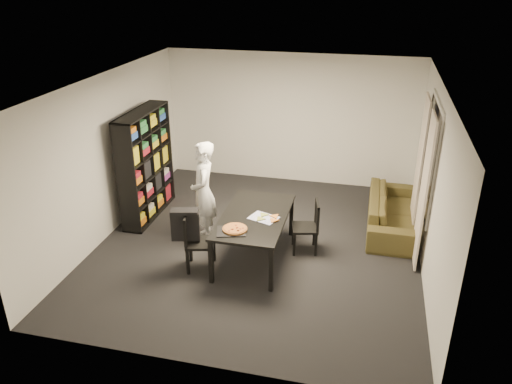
% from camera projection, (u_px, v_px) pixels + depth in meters
% --- Properties ---
extents(room, '(5.01, 5.51, 2.61)m').
position_uv_depth(room, '(259.00, 169.00, 7.50)').
color(room, black).
rests_on(room, ground).
extents(window_pane, '(0.02, 1.40, 1.60)m').
position_uv_depth(window_pane, '(431.00, 157.00, 7.42)').
color(window_pane, black).
rests_on(window_pane, room).
extents(window_frame, '(0.03, 1.52, 1.72)m').
position_uv_depth(window_frame, '(430.00, 157.00, 7.42)').
color(window_frame, white).
rests_on(window_frame, room).
extents(curtain_left, '(0.03, 0.70, 2.25)m').
position_uv_depth(curtain_left, '(424.00, 192.00, 7.12)').
color(curtain_left, beige).
rests_on(curtain_left, room).
extents(curtain_right, '(0.03, 0.70, 2.25)m').
position_uv_depth(curtain_right, '(419.00, 166.00, 8.04)').
color(curtain_right, beige).
rests_on(curtain_right, room).
extents(bookshelf, '(0.35, 1.50, 1.90)m').
position_uv_depth(bookshelf, '(146.00, 165.00, 8.63)').
color(bookshelf, black).
rests_on(bookshelf, room).
extents(dining_table, '(0.95, 1.71, 0.71)m').
position_uv_depth(dining_table, '(254.00, 219.00, 7.42)').
color(dining_table, black).
rests_on(dining_table, room).
extents(chair_left, '(0.49, 0.49, 0.88)m').
position_uv_depth(chair_left, '(194.00, 238.00, 7.21)').
color(chair_left, black).
rests_on(chair_left, room).
extents(chair_right, '(0.46, 0.46, 0.84)m').
position_uv_depth(chair_right, '(310.00, 223.00, 7.67)').
color(chair_right, black).
rests_on(chair_right, room).
extents(draped_jacket, '(0.42, 0.26, 0.49)m').
position_uv_depth(draped_jacket, '(185.00, 224.00, 7.12)').
color(draped_jacket, black).
rests_on(draped_jacket, chair_left).
extents(person, '(0.58, 0.70, 1.66)m').
position_uv_depth(person, '(204.00, 192.00, 7.87)').
color(person, white).
rests_on(person, room).
extents(baking_tray, '(0.47, 0.42, 0.01)m').
position_uv_depth(baking_tray, '(231.00, 231.00, 6.94)').
color(baking_tray, black).
rests_on(baking_tray, dining_table).
extents(pepperoni_pizza, '(0.35, 0.35, 0.03)m').
position_uv_depth(pepperoni_pizza, '(235.00, 229.00, 6.97)').
color(pepperoni_pizza, '#955A2B').
rests_on(pepperoni_pizza, dining_table).
extents(kitchen_towel, '(0.48, 0.42, 0.01)m').
position_uv_depth(kitchen_towel, '(264.00, 218.00, 7.31)').
color(kitchen_towel, silver).
rests_on(kitchen_towel, dining_table).
extents(pizza_slices, '(0.41, 0.35, 0.01)m').
position_uv_depth(pizza_slices, '(268.00, 217.00, 7.30)').
color(pizza_slices, gold).
rests_on(pizza_slices, dining_table).
extents(sofa, '(0.78, 2.00, 0.58)m').
position_uv_depth(sofa, '(392.00, 212.00, 8.44)').
color(sofa, '#44451B').
rests_on(sofa, room).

